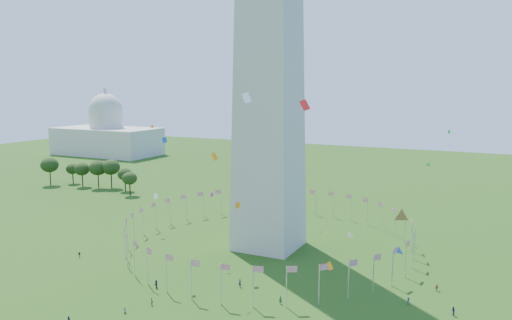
{
  "coord_description": "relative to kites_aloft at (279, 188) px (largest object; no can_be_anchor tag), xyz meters",
  "views": [
    {
      "loc": [
        57.69,
        -75.74,
        45.68
      ],
      "look_at": [
        3.29,
        35.0,
        27.4
      ],
      "focal_mm": 35.0,
      "sensor_mm": 36.0,
      "label": 1
    }
  ],
  "objects": [
    {
      "name": "ground",
      "position": [
        -15.43,
        -21.84,
        -23.79
      ],
      "size": [
        600.0,
        600.0,
        0.0
      ],
      "primitive_type": "plane",
      "color": "#1F430F",
      "rests_on": "ground"
    },
    {
      "name": "crowd",
      "position": [
        -9.77,
        -21.62,
        -22.92
      ],
      "size": [
        94.55,
        63.49,
        1.98
      ],
      "color": "black",
      "rests_on": "ground"
    },
    {
      "name": "kites_aloft",
      "position": [
        0.0,
        0.0,
        0.0
      ],
      "size": [
        105.74,
        80.47,
        40.38
      ],
      "color": "white",
      "rests_on": "ground"
    },
    {
      "name": "flag_ring",
      "position": [
        -15.43,
        28.16,
        -19.29
      ],
      "size": [
        80.24,
        80.24,
        9.0
      ],
      "color": "silver",
      "rests_on": "ground"
    },
    {
      "name": "capitol_building",
      "position": [
        -195.43,
        158.16,
        -0.79
      ],
      "size": [
        70.0,
        35.0,
        46.0
      ],
      "primitive_type": null,
      "color": "beige",
      "rests_on": "ground"
    },
    {
      "name": "tree_line_west",
      "position": [
        -122.52,
        69.09,
        -17.98
      ],
      "size": [
        55.63,
        16.03,
        12.76
      ],
      "color": "#284517",
      "rests_on": "ground"
    }
  ]
}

